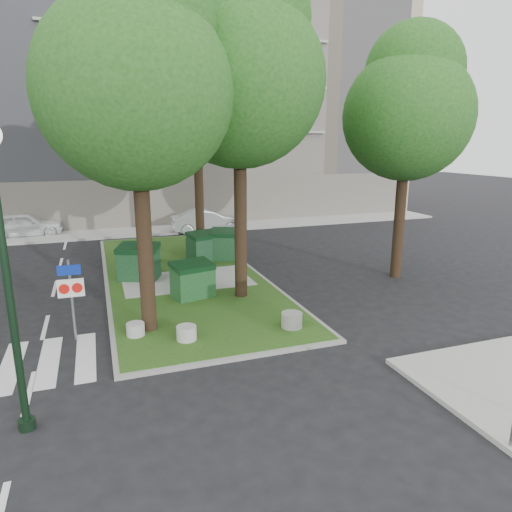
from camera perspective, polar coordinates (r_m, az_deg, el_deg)
name	(u,v)px	position (r m, az deg, el deg)	size (l,w,h in m)	color
ground	(220,362)	(12.19, -4.48, -13.02)	(120.00, 120.00, 0.00)	black
median_island	(182,275)	(19.57, -9.18, -2.36)	(6.00, 16.00, 0.12)	#204614
median_kerb	(182,275)	(19.57, -9.18, -2.39)	(6.30, 16.30, 0.10)	gray
building_sidewalk	(144,231)	(29.64, -13.84, 3.03)	(42.00, 3.00, 0.12)	#999993
zebra_crossing	(68,358)	(13.26, -22.47, -11.74)	(5.00, 3.00, 0.01)	silver
apartment_building	(127,107)	(36.69, -15.88, 17.43)	(41.00, 12.00, 16.00)	tan
tree_median_near_left	(137,72)	(13.25, -14.60, 21.36)	(5.20, 5.20, 10.53)	black
tree_median_near_right	(241,64)	(16.00, -1.85, 22.87)	(5.60, 5.60, 11.46)	black
tree_median_mid	(135,105)	(19.70, -14.84, 17.83)	(4.80, 4.80, 9.99)	black
tree_median_far	(197,81)	(23.28, -7.35, 20.84)	(5.80, 5.80, 11.93)	black
tree_street_right	(409,104)	(19.59, 18.61, 17.61)	(5.00, 5.00, 10.06)	black
dumpster_a	(139,262)	(18.99, -14.45, -0.75)	(1.89, 1.64, 1.47)	#0E3617
dumpster_b	(193,280)	(16.45, -7.92, -2.98)	(1.62, 1.31, 1.32)	#134219
dumpster_c	(204,246)	(21.55, -6.50, 1.22)	(1.71, 1.43, 1.36)	#10371B
dumpster_d	(227,245)	(21.62, -3.60, 1.44)	(1.88, 1.64, 1.46)	#123B1C
bollard_left	(136,329)	(13.73, -14.82, -8.84)	(0.52, 0.52, 0.37)	#A8A7A3
bollard_right	(292,320)	(13.86, 4.49, -7.98)	(0.63, 0.63, 0.45)	gray
bollard_mid	(186,333)	(13.15, -8.69, -9.48)	(0.56, 0.56, 0.40)	#A7A8A2
litter_bin	(204,244)	(23.23, -6.53, 1.46)	(0.43, 0.43, 0.76)	gold
street_lamp	(3,247)	(9.35, -29.11, 0.96)	(0.47, 0.47, 5.90)	black
traffic_sign_pole	(71,289)	(13.82, -22.13, -3.88)	(0.71, 0.08, 2.38)	slate
car_white	(23,225)	(30.54, -27.10, 3.50)	(1.75, 4.36, 1.49)	white
car_silver	(208,221)	(28.72, -6.07, 4.38)	(1.55, 4.45, 1.47)	#B0B3B8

